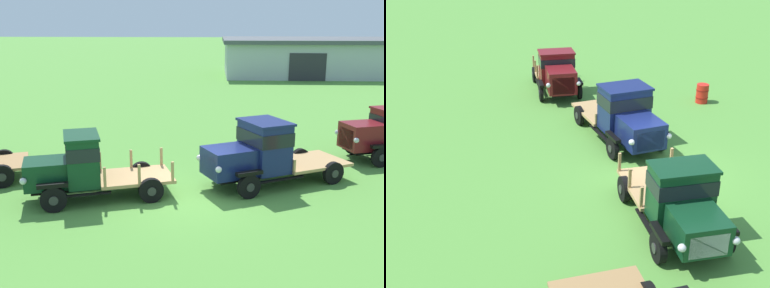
{
  "view_description": "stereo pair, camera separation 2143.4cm",
  "coord_description": "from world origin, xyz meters",
  "views": [
    {
      "loc": [
        0.64,
        -14.15,
        5.49
      ],
      "look_at": [
        -0.11,
        2.73,
        1.0
      ],
      "focal_mm": 45.0,
      "sensor_mm": 36.0,
      "label": 1
    },
    {
      "loc": [
        -14.09,
        1.28,
        7.66
      ],
      "look_at": [
        -0.11,
        2.73,
        1.0
      ],
      "focal_mm": 45.0,
      "sensor_mm": 36.0,
      "label": 2
    }
  ],
  "objects": [
    {
      "name": "ground_plane",
      "position": [
        0.0,
        0.0,
        0.0
      ],
      "size": [
        240.0,
        240.0,
        0.0
      ],
      "primitive_type": "plane",
      "color": "#518E38"
    },
    {
      "name": "farm_shed",
      "position": [
        11.85,
        32.67,
        1.76
      ],
      "size": [
        20.63,
        9.19,
        3.48
      ],
      "color": "#B2B7BC",
      "rests_on": "ground"
    },
    {
      "name": "vintage_truck_second_in_line",
      "position": [
        -3.39,
        -0.26,
        1.04
      ],
      "size": [
        4.81,
        3.03,
        2.06
      ],
      "color": "black",
      "rests_on": "ground"
    },
    {
      "name": "vintage_truck_midrow_center",
      "position": [
        2.23,
        1.24,
        1.13
      ],
      "size": [
        5.38,
        3.84,
        2.2
      ],
      "color": "black",
      "rests_on": "ground"
    }
  ]
}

